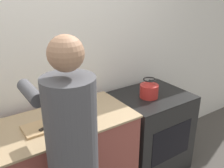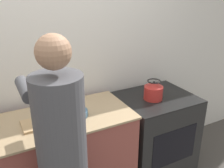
% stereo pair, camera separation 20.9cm
% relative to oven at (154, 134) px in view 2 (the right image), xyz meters
% --- Properties ---
extents(wall_back, '(8.00, 0.05, 2.60)m').
position_rel_oven_xyz_m(wall_back, '(-0.92, 0.39, 0.86)').
color(wall_back, white).
rests_on(wall_back, ground_plane).
extents(oven, '(0.75, 0.64, 0.89)m').
position_rel_oven_xyz_m(oven, '(0.00, 0.00, 0.00)').
color(oven, black).
rests_on(oven, ground_plane).
extents(person, '(0.35, 0.59, 1.72)m').
position_rel_oven_xyz_m(person, '(-1.16, -0.53, 0.50)').
color(person, black).
rests_on(person, ground_plane).
extents(cutting_board, '(0.30, 0.20, 0.02)m').
position_rel_oven_xyz_m(cutting_board, '(-1.18, -0.05, 0.49)').
color(cutting_board, tan).
rests_on(cutting_board, counter).
extents(knife, '(0.19, 0.10, 0.01)m').
position_rel_oven_xyz_m(knife, '(-1.14, -0.08, 0.50)').
color(knife, silver).
rests_on(knife, cutting_board).
extents(kettle, '(0.19, 0.19, 0.20)m').
position_rel_oven_xyz_m(kettle, '(-0.07, -0.02, 0.53)').
color(kettle, red).
rests_on(kettle, oven).
extents(bowl_mixing, '(0.19, 0.19, 0.05)m').
position_rel_oven_xyz_m(bowl_mixing, '(-0.88, -0.06, 0.51)').
color(bowl_mixing, '#426684').
rests_on(bowl_mixing, counter).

